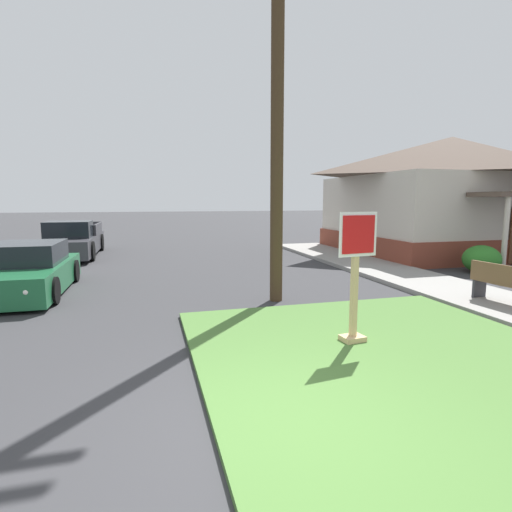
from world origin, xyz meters
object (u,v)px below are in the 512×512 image
object	(u,v)px
stop_sign	(355,281)
street_bench	(509,283)
manhole_cover	(250,348)
utility_pole	(278,60)
pickup_truck_charcoal	(73,241)
parked_sedan_green	(26,272)

from	to	relation	value
stop_sign	street_bench	distance (m)	4.25
manhole_cover	utility_pole	distance (m)	6.08
stop_sign	street_bench	xyz separation A→B (m)	(4.11, 0.97, -0.46)
manhole_cover	street_bench	distance (m)	5.79
pickup_truck_charcoal	street_bench	bearing A→B (deg)	-47.85
pickup_truck_charcoal	utility_pole	distance (m)	11.77
pickup_truck_charcoal	street_bench	xyz separation A→B (m)	(10.19, -11.25, -0.03)
stop_sign	pickup_truck_charcoal	world-z (taller)	stop_sign
manhole_cover	utility_pole	xyz separation A→B (m)	(1.33, 2.78, 5.24)
manhole_cover	utility_pole	bearing A→B (deg)	64.37
manhole_cover	street_bench	size ratio (longest dim) A/B	0.41
stop_sign	parked_sedan_green	size ratio (longest dim) A/B	0.48
parked_sedan_green	utility_pole	xyz separation A→B (m)	(5.74, -2.31, 4.71)
manhole_cover	utility_pole	size ratio (longest dim) A/B	0.07
manhole_cover	pickup_truck_charcoal	xyz separation A→B (m)	(-4.46, 11.92, 0.61)
manhole_cover	street_bench	xyz separation A→B (m)	(5.72, 0.66, 0.58)
stop_sign	pickup_truck_charcoal	xyz separation A→B (m)	(-6.07, 12.22, -0.43)
parked_sedan_green	pickup_truck_charcoal	size ratio (longest dim) A/B	0.76
stop_sign	pickup_truck_charcoal	distance (m)	13.66
stop_sign	parked_sedan_green	distance (m)	8.10
manhole_cover	street_bench	bearing A→B (deg)	6.61
stop_sign	utility_pole	size ratio (longest dim) A/B	0.20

